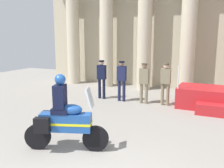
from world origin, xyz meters
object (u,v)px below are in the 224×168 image
Objects in this scene: officer_in_row_0 at (102,76)px; motorcycle_with_rider at (63,119)px; officer_in_row_1 at (122,78)px; officer_in_row_3 at (166,81)px; officer_in_row_2 at (144,80)px.

officer_in_row_0 is 5.29m from motorcycle_with_rider.
motorcycle_with_rider reaches higher than officer_in_row_1.
officer_in_row_1 is 1.01× the size of officer_in_row_3.
officer_in_row_0 is at bearing -1.85° from officer_in_row_2.
officer_in_row_3 is at bearing -179.94° from officer_in_row_0.
motorcycle_with_rider is at bearing 94.66° from officer_in_row_1.
officer_in_row_2 is 0.88m from officer_in_row_3.
officer_in_row_1 is at bearing 2.32° from officer_in_row_3.
officer_in_row_1 is 1.03× the size of officer_in_row_2.
motorcycle_with_rider reaches higher than officer_in_row_0.
officer_in_row_3 is (0.88, 0.09, 0.02)m from officer_in_row_2.
officer_in_row_2 is at bearing 178.15° from officer_in_row_0.
officer_in_row_3 is (2.87, 0.07, -0.01)m from officer_in_row_0.
officer_in_row_0 is at bearing -4.21° from officer_in_row_1.
officer_in_row_1 is 1.88m from officer_in_row_3.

